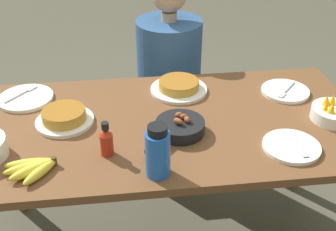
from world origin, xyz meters
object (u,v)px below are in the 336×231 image
Objects in this scene: fruit_bowl_mango at (334,112)px; water_bottle at (158,152)px; empty_plate_far_right at (26,98)px; skillet at (179,127)px; frittata_plate_center at (64,117)px; hot_sauce_bottle at (106,141)px; person_figure at (169,95)px; empty_plate_near_front at (291,147)px; empty_plate_far_left at (285,91)px; banana_bunch at (33,168)px; frittata_plate_side at (179,87)px.

fruit_bowl_mango is 0.82m from water_bottle.
empty_plate_far_right is 1.31× the size of fruit_bowl_mango.
skillet is at bearing 65.27° from water_bottle.
skillet reaches higher than empty_plate_far_right.
fruit_bowl_mango reaches higher than frittata_plate_center.
person_figure is (0.35, 0.92, -0.35)m from hot_sauce_bottle.
skillet is 1.24× the size of empty_plate_near_front.
empty_plate_near_front is 0.71m from hot_sauce_bottle.
empty_plate_near_front is 0.54m from water_bottle.
frittata_plate_center is 1.08× the size of empty_plate_far_left.
skillet is at bearing 159.37° from empty_plate_near_front.
empty_plate_near_front is at bearing -25.13° from empty_plate_far_right.
hot_sauce_bottle reaches higher than empty_plate_far_right.
banana_bunch is 1.20m from person_figure.
skillet is at bearing -15.68° from frittata_plate_center.
frittata_plate_center is at bearing 75.20° from banana_bunch.
skillet is 0.49m from frittata_plate_center.
fruit_bowl_mango is (1.33, -0.33, 0.03)m from empty_plate_far_right.
frittata_plate_side is 1.08× the size of empty_plate_far_right.
person_figure reaches higher than empty_plate_far_left.
person_figure is at bearing 132.19° from empty_plate_far_left.
fruit_bowl_mango reaches higher than empty_plate_far_left.
water_bottle is (-0.78, -0.26, 0.06)m from fruit_bowl_mango.
banana_bunch reaches higher than empty_plate_near_front.
frittata_plate_side is 1.20× the size of empty_plate_far_left.
frittata_plate_center is at bearing 174.46° from fruit_bowl_mango.
person_figure is at bearing 52.17° from frittata_plate_center.
water_bottle is (0.44, -0.06, 0.08)m from banana_bunch.
fruit_bowl_mango is (1.22, 0.20, 0.02)m from banana_bunch.
skillet is at bearing 18.12° from banana_bunch.
empty_plate_far_left is 0.90× the size of empty_plate_far_right.
frittata_plate_side is at bearing -146.19° from skillet.
empty_plate_near_front is 1.57× the size of hot_sauce_bottle.
fruit_bowl_mango is at bearing -64.28° from empty_plate_far_left.
person_figure reaches higher than banana_bunch.
empty_plate_far_left is at bearing -47.81° from person_figure.
person_figure reaches higher than empty_plate_far_right.
empty_plate_far_left is at bearing -3.79° from empty_plate_far_right.
banana_bunch is at bearing -138.68° from frittata_plate_side.
banana_bunch is at bearing -104.80° from frittata_plate_center.
frittata_plate_side is at bearing -0.44° from empty_plate_far_right.
frittata_plate_center is 0.93m from empty_plate_near_front.
frittata_plate_center is at bearing 133.79° from water_bottle.
fruit_bowl_mango reaches higher than banana_bunch.
hot_sauce_bottle is (-0.84, -0.38, 0.05)m from empty_plate_far_left.
frittata_plate_center reaches higher than empty_plate_far_left.
empty_plate_far_left is 1.59× the size of hot_sauce_bottle.
fruit_bowl_mango reaches higher than empty_plate_near_front.
water_bottle is at bearing -99.10° from person_figure.
empty_plate_far_right is (-0.71, 0.01, -0.02)m from frittata_plate_side.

